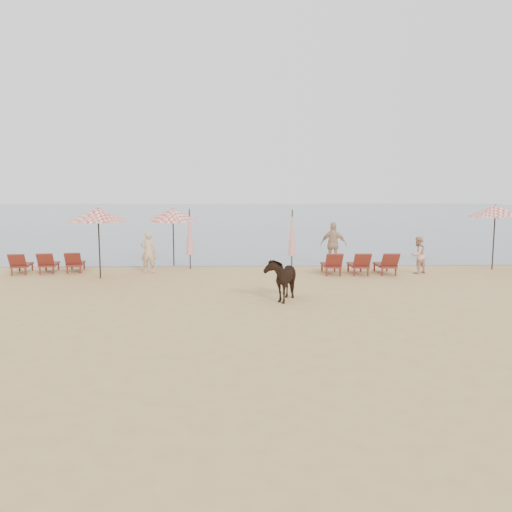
% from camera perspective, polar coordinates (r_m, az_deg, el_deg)
% --- Properties ---
extents(ground, '(120.00, 120.00, 0.00)m').
position_cam_1_polar(ground, '(12.42, 0.64, -7.92)').
color(ground, tan).
rests_on(ground, ground).
extents(sea, '(160.00, 140.00, 0.06)m').
position_cam_1_polar(sea, '(92.04, -1.29, 5.11)').
color(sea, '#51606B').
rests_on(sea, ground).
extents(lounger_cluster_left, '(2.94, 2.04, 0.59)m').
position_cam_1_polar(lounger_cluster_left, '(22.05, -22.67, -0.75)').
color(lounger_cluster_left, maroon).
rests_on(lounger_cluster_left, ground).
extents(lounger_cluster_right, '(2.87, 1.71, 0.63)m').
position_cam_1_polar(lounger_cluster_right, '(20.39, 11.70, -0.89)').
color(lounger_cluster_right, maroon).
rests_on(lounger_cluster_right, ground).
extents(umbrella_open_left_a, '(2.38, 2.38, 2.70)m').
position_cam_1_polar(umbrella_open_left_a, '(19.81, -17.60, 4.49)').
color(umbrella_open_left_a, black).
rests_on(umbrella_open_left_a, ground).
extents(umbrella_open_left_b, '(2.12, 2.16, 2.70)m').
position_cam_1_polar(umbrella_open_left_b, '(22.41, -9.48, 4.76)').
color(umbrella_open_left_b, black).
rests_on(umbrella_open_left_b, ground).
extents(umbrella_open_right, '(2.28, 2.28, 2.78)m').
position_cam_1_polar(umbrella_open_right, '(23.45, 25.68, 4.65)').
color(umbrella_open_right, black).
rests_on(umbrella_open_right, ground).
extents(umbrella_closed_left, '(0.31, 0.31, 2.59)m').
position_cam_1_polar(umbrella_closed_left, '(21.51, -7.59, 2.71)').
color(umbrella_closed_left, black).
rests_on(umbrella_closed_left, ground).
extents(umbrella_closed_right, '(0.31, 0.31, 2.57)m').
position_cam_1_polar(umbrella_closed_right, '(21.08, 4.14, 2.63)').
color(umbrella_closed_right, black).
rests_on(umbrella_closed_right, ground).
extents(cow, '(1.20, 1.73, 1.34)m').
position_cam_1_polar(cow, '(15.20, 2.95, -2.56)').
color(cow, black).
rests_on(cow, ground).
extents(beachgoer_left, '(0.65, 0.45, 1.72)m').
position_cam_1_polar(beachgoer_left, '(20.83, -12.19, 0.44)').
color(beachgoer_left, tan).
rests_on(beachgoer_left, ground).
extents(beachgoer_right_a, '(0.92, 0.85, 1.51)m').
position_cam_1_polar(beachgoer_right_a, '(21.28, 18.01, 0.12)').
color(beachgoer_right_a, '#D7A286').
rests_on(beachgoer_right_a, ground).
extents(beachgoer_right_b, '(1.25, 0.82, 1.98)m').
position_cam_1_polar(beachgoer_right_b, '(22.42, 8.84, 1.32)').
color(beachgoer_right_b, tan).
rests_on(beachgoer_right_b, ground).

